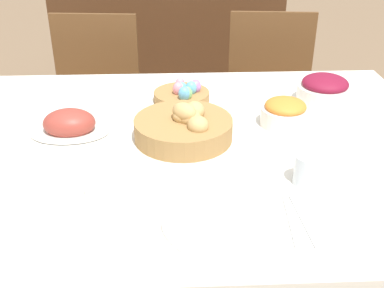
% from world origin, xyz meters
% --- Properties ---
extents(dining_table, '(1.55, 1.19, 0.74)m').
position_xyz_m(dining_table, '(0.00, 0.00, 0.37)').
color(dining_table, silver).
rests_on(dining_table, ground).
extents(chair_far_right, '(0.46, 0.46, 0.89)m').
position_xyz_m(chair_far_right, '(0.42, 0.91, 0.48)').
color(chair_far_right, brown).
rests_on(chair_far_right, ground).
extents(chair_far_left, '(0.46, 0.46, 0.89)m').
position_xyz_m(chair_far_left, '(-0.45, 0.91, 0.48)').
color(chair_far_left, brown).
rests_on(chair_far_left, ground).
extents(sideboard, '(1.47, 0.44, 0.98)m').
position_xyz_m(sideboard, '(-0.08, 1.92, 0.49)').
color(sideboard, '#4C2D19').
rests_on(sideboard, ground).
extents(bread_basket, '(0.30, 0.30, 0.12)m').
position_xyz_m(bread_basket, '(-0.03, 0.02, 0.78)').
color(bread_basket, '#9E7542').
rests_on(bread_basket, dining_table).
extents(egg_basket, '(0.20, 0.20, 0.08)m').
position_xyz_m(egg_basket, '(-0.03, 0.30, 0.77)').
color(egg_basket, '#9E7542').
rests_on(egg_basket, dining_table).
extents(ham_platter, '(0.25, 0.17, 0.09)m').
position_xyz_m(ham_platter, '(-0.39, 0.07, 0.77)').
color(ham_platter, silver).
rests_on(ham_platter, dining_table).
extents(carrot_bowl, '(0.16, 0.16, 0.09)m').
position_xyz_m(carrot_bowl, '(0.29, 0.10, 0.79)').
color(carrot_bowl, silver).
rests_on(carrot_bowl, dining_table).
extents(beet_salad_bowl, '(0.19, 0.19, 0.10)m').
position_xyz_m(beet_salad_bowl, '(0.47, 0.28, 0.79)').
color(beet_salad_bowl, silver).
rests_on(beet_salad_bowl, dining_table).
extents(dinner_plate, '(0.27, 0.27, 0.01)m').
position_xyz_m(dinner_plate, '(0.04, -0.40, 0.75)').
color(dinner_plate, silver).
rests_on(dinner_plate, dining_table).
extents(fork, '(0.02, 0.20, 0.00)m').
position_xyz_m(fork, '(-0.12, -0.40, 0.75)').
color(fork, silver).
rests_on(fork, dining_table).
extents(knife, '(0.02, 0.20, 0.00)m').
position_xyz_m(knife, '(0.20, -0.40, 0.75)').
color(knife, silver).
rests_on(knife, dining_table).
extents(spoon, '(0.02, 0.20, 0.00)m').
position_xyz_m(spoon, '(0.23, -0.40, 0.75)').
color(spoon, silver).
rests_on(spoon, dining_table).
extents(drinking_cup, '(0.08, 0.08, 0.08)m').
position_xyz_m(drinking_cup, '(0.28, -0.24, 0.78)').
color(drinking_cup, silver).
rests_on(drinking_cup, dining_table).
extents(butter_dish, '(0.12, 0.07, 0.03)m').
position_xyz_m(butter_dish, '(-0.23, -0.24, 0.76)').
color(butter_dish, silver).
rests_on(butter_dish, dining_table).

